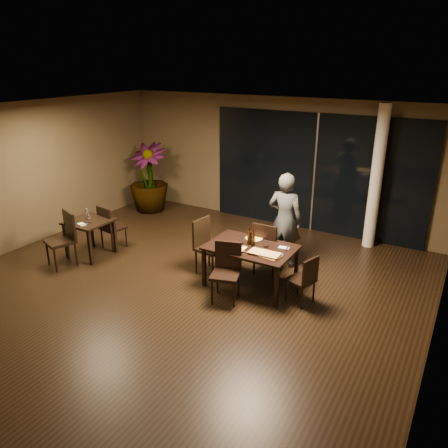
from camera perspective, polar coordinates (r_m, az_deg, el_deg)
ground at (r=7.77m, az=-5.97°, el=-8.55°), size 8.00×8.00×0.00m
wall_back at (r=10.55m, az=6.86°, el=8.12°), size 8.00×0.10×3.00m
wall_left at (r=10.04m, az=-25.46°, el=5.58°), size 0.10×8.00×3.00m
ceiling at (r=6.82m, az=-6.94°, el=14.15°), size 8.00×8.00×0.04m
window_panel at (r=10.16m, az=11.80°, el=6.46°), size 5.00×0.06×2.70m
column at (r=9.49m, az=19.26°, el=5.66°), size 0.24×0.24×3.00m
main_table at (r=7.60m, az=3.53°, el=-3.45°), size 1.50×1.00×0.75m
side_table at (r=9.21m, az=-17.18°, el=-0.30°), size 0.80×0.80×0.75m
chair_main_far at (r=8.07m, az=5.57°, el=-2.83°), size 0.47×0.47×1.02m
chair_main_near at (r=7.26m, az=0.35°, el=-5.79°), size 0.57×0.57×0.98m
chair_main_left at (r=8.14m, az=-2.27°, el=-2.48°), size 0.53×0.53×1.03m
chair_main_right at (r=7.23m, az=10.49°, el=-6.92°), size 0.49×0.49×0.84m
chair_side_far at (r=9.43m, az=-14.73°, el=-0.15°), size 0.51×0.51×0.95m
chair_side_near at (r=8.95m, az=-20.14°, el=-1.47°), size 0.63×0.63×1.06m
diner at (r=8.36m, az=7.96°, el=0.51°), size 0.64×0.44×1.84m
potted_plant at (r=11.56m, az=-9.83°, el=5.94°), size 1.04×1.04×1.77m
pizza_board_left at (r=7.46m, az=0.95°, el=-3.21°), size 0.55×0.43×0.01m
pizza_board_right at (r=7.27m, az=5.29°, el=-3.96°), size 0.61×0.37×0.01m
oblong_pizza_left at (r=7.45m, az=0.95°, el=-3.10°), size 0.49×0.26×0.02m
oblong_pizza_right at (r=7.27m, az=5.30°, el=-3.84°), size 0.51×0.24×0.02m
round_pizza at (r=7.87m, az=3.93°, el=-1.92°), size 0.31×0.31×0.01m
bottle_a at (r=7.60m, az=3.33°, el=-1.50°), size 0.07×0.07×0.33m
bottle_b at (r=7.52m, az=3.82°, el=-1.94°), size 0.06×0.06×0.29m
bottle_c at (r=7.61m, az=3.80°, el=-1.67°), size 0.06×0.06×0.28m
tumbler_left at (r=7.67m, az=2.27°, el=-2.22°), size 0.08×0.08×0.09m
tumbler_right at (r=7.56m, az=5.48°, el=-2.64°), size 0.08×0.08×0.10m
napkin_near at (r=7.27m, az=6.91°, el=-4.03°), size 0.19×0.12×0.01m
napkin_far at (r=7.55m, az=7.84°, el=-3.10°), size 0.19×0.12×0.01m
wine_glass_a at (r=9.24m, az=-17.43°, el=1.25°), size 0.09×0.09×0.20m
wine_glass_b at (r=9.00m, az=-17.19°, el=0.64°), size 0.07×0.07×0.17m
side_napkin at (r=8.97m, az=-18.10°, el=-0.04°), size 0.20×0.16×0.01m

